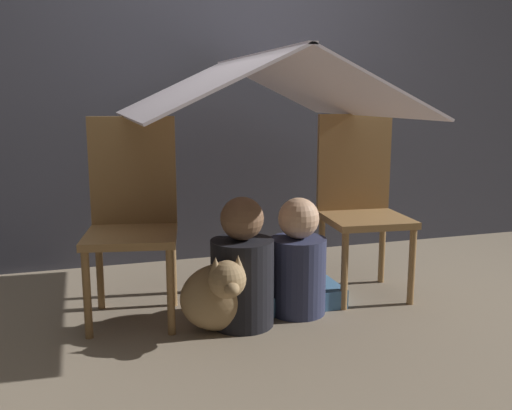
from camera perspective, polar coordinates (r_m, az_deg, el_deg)
name	(u,v)px	position (r m, az deg, el deg)	size (l,w,h in m)	color
ground_plane	(263,315)	(2.91, 0.71, -10.93)	(8.80, 8.80, 0.00)	gray
wall_back	(210,69)	(3.80, -4.63, 13.37)	(7.00, 0.05, 2.50)	#3D3D47
chair_left	(132,212)	(2.84, -12.27, -0.72)	(0.50, 0.50, 0.98)	olive
chair_right	(360,199)	(3.19, 10.40, 0.61)	(0.47, 0.47, 0.98)	olive
sheet_canopy	(256,85)	(2.82, 0.00, 11.89)	(1.25, 1.42, 0.30)	silver
person_front	(242,271)	(2.72, -1.38, -6.60)	(0.30, 0.30, 0.62)	black
person_second	(298,263)	(2.87, 4.22, -5.83)	(0.28, 0.28, 0.59)	#2D3351
dog	(221,294)	(2.66, -3.51, -8.87)	(0.37, 0.37, 0.40)	#9E7F56
floor_cushion	(295,293)	(3.08, 3.89, -8.76)	(0.45, 0.36, 0.10)	#4C7FB2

